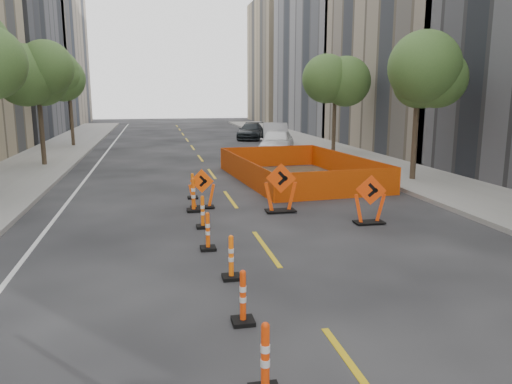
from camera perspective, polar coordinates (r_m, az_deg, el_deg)
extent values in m
plane|color=black|center=(9.11, 6.79, -13.90)|extent=(140.00, 140.00, 0.00)
cube|color=gray|center=(23.30, 18.70, 1.32)|extent=(4.00, 90.00, 0.15)
cube|color=gray|center=(65.30, -25.14, 15.65)|extent=(12.00, 20.00, 20.00)
cube|color=gray|center=(37.35, 21.07, 15.38)|extent=(12.00, 16.00, 14.00)
cube|color=gray|center=(52.24, 11.22, 17.83)|extent=(12.00, 18.00, 20.00)
cube|color=tan|center=(69.38, 5.13, 14.66)|extent=(12.00, 14.00, 16.00)
cylinder|color=#382B1E|center=(28.49, -23.23, 5.77)|extent=(0.24, 0.24, 3.15)
sphere|color=#3C632A|center=(28.40, -23.70, 11.74)|extent=(2.80, 2.80, 2.80)
cylinder|color=#382B1E|center=(38.31, -20.28, 7.17)|extent=(0.24, 0.24, 3.15)
sphere|color=#3C632A|center=(38.25, -20.59, 11.61)|extent=(2.80, 2.80, 2.80)
cylinder|color=#382B1E|center=(22.80, 17.63, 5.00)|extent=(0.24, 0.24, 3.15)
sphere|color=#3C632A|center=(22.70, 18.09, 12.48)|extent=(2.80, 2.80, 2.80)
cylinder|color=#382B1E|center=(31.88, 8.88, 7.04)|extent=(0.24, 0.24, 3.15)
sphere|color=#3C632A|center=(31.80, 9.05, 12.39)|extent=(2.80, 2.80, 2.80)
imported|color=white|center=(31.19, 2.39, 5.71)|extent=(3.50, 5.30, 1.68)
imported|color=gray|center=(36.91, 2.22, 6.58)|extent=(2.77, 5.34, 1.68)
imported|color=black|center=(42.22, -0.57, 6.96)|extent=(3.31, 5.02, 1.35)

